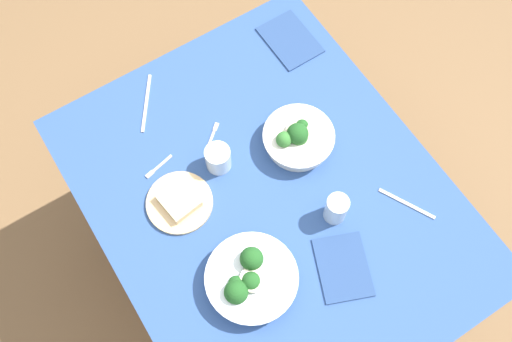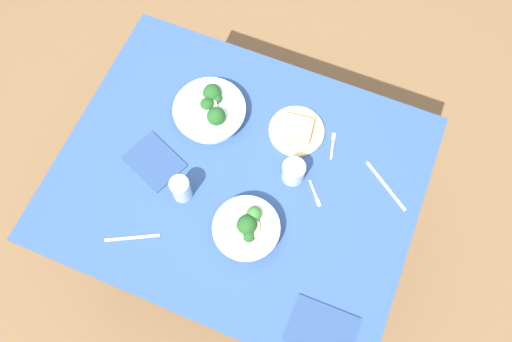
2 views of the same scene
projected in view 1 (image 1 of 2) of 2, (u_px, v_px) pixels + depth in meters
The scene contains 13 objects.
ground_plane at pixel (266, 261), 2.42m from camera, with size 6.00×6.00×0.00m, color brown.
dining_table at pixel (269, 210), 1.84m from camera, with size 1.24×0.99×0.74m.
broccoli_bowl_far at pixel (250, 279), 1.60m from camera, with size 0.26×0.26×0.10m.
broccoli_bowl_near at pixel (298, 138), 1.77m from camera, with size 0.22×0.22×0.10m.
bread_side_plate at pixel (179, 202), 1.72m from camera, with size 0.20×0.20×0.04m.
water_glass_center at pixel (336, 209), 1.67m from camera, with size 0.07×0.07×0.10m, color silver.
water_glass_side at pixel (218, 158), 1.74m from camera, with size 0.08×0.08×0.08m, color silver.
fork_by_far_bowl at pixel (158, 168), 1.77m from camera, with size 0.03×0.10×0.00m.
fork_by_near_bowl at pixel (213, 135), 1.82m from camera, with size 0.07×0.08×0.00m.
table_knife_left at pixel (146, 103), 1.86m from camera, with size 0.21×0.01×0.00m, color #B7B7BC.
table_knife_right at pixel (407, 204), 1.72m from camera, with size 0.18×0.01×0.00m, color #B7B7BC.
napkin_folded_upper at pixel (343, 267), 1.65m from camera, with size 0.19×0.14×0.01m, color navy.
napkin_folded_lower at pixel (290, 40), 1.96m from camera, with size 0.21×0.15×0.01m, color navy.
Camera 1 is at (-0.50, 0.37, 2.37)m, focal length 40.59 mm.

